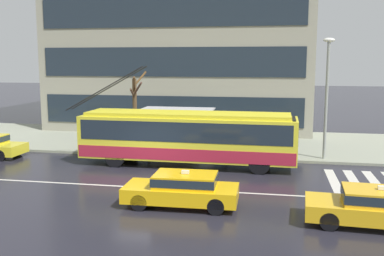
{
  "coord_description": "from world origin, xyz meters",
  "views": [
    {
      "loc": [
        5.95,
        -19.16,
        5.49
      ],
      "look_at": [
        1.6,
        4.03,
        1.86
      ],
      "focal_mm": 41.53,
      "sensor_mm": 36.0,
      "label": 1
    }
  ],
  "objects_px": {
    "bus_shelter": "(179,118)",
    "street_lamp": "(327,88)",
    "taxi_oncoming_near": "(183,188)",
    "pedestrian_at_shelter": "(226,127)",
    "trolleybus": "(188,136)",
    "pedestrian_approaching_curb": "(148,126)",
    "taxi_oncoming_far": "(378,206)",
    "street_tree_bare": "(135,106)"
  },
  "relations": [
    {
      "from": "pedestrian_at_shelter",
      "to": "street_tree_bare",
      "type": "height_order",
      "value": "street_tree_bare"
    },
    {
      "from": "taxi_oncoming_near",
      "to": "pedestrian_approaching_curb",
      "type": "height_order",
      "value": "pedestrian_approaching_curb"
    },
    {
      "from": "pedestrian_approaching_curb",
      "to": "bus_shelter",
      "type": "bearing_deg",
      "value": 39.03
    },
    {
      "from": "taxi_oncoming_near",
      "to": "bus_shelter",
      "type": "relative_size",
      "value": 1.02
    },
    {
      "from": "street_lamp",
      "to": "street_tree_bare",
      "type": "xyz_separation_m",
      "value": [
        -11.58,
        2.63,
        -1.45
      ]
    },
    {
      "from": "taxi_oncoming_far",
      "to": "street_tree_bare",
      "type": "xyz_separation_m",
      "value": [
        -12.3,
        12.31,
        1.84
      ]
    },
    {
      "from": "taxi_oncoming_far",
      "to": "street_lamp",
      "type": "bearing_deg",
      "value": 94.27
    },
    {
      "from": "taxi_oncoming_near",
      "to": "pedestrian_approaching_curb",
      "type": "distance_m",
      "value": 9.51
    },
    {
      "from": "taxi_oncoming_near",
      "to": "pedestrian_at_shelter",
      "type": "relative_size",
      "value": 2.19
    },
    {
      "from": "taxi_oncoming_far",
      "to": "street_lamp",
      "type": "height_order",
      "value": "street_lamp"
    },
    {
      "from": "street_lamp",
      "to": "pedestrian_approaching_curb",
      "type": "bearing_deg",
      "value": -178.84
    },
    {
      "from": "taxi_oncoming_far",
      "to": "pedestrian_at_shelter",
      "type": "bearing_deg",
      "value": 122.14
    },
    {
      "from": "trolleybus",
      "to": "street_lamp",
      "type": "height_order",
      "value": "street_lamp"
    },
    {
      "from": "pedestrian_at_shelter",
      "to": "street_tree_bare",
      "type": "xyz_separation_m",
      "value": [
        -6.2,
        2.59,
        0.79
      ]
    },
    {
      "from": "pedestrian_at_shelter",
      "to": "pedestrian_approaching_curb",
      "type": "height_order",
      "value": "pedestrian_at_shelter"
    },
    {
      "from": "taxi_oncoming_near",
      "to": "pedestrian_approaching_curb",
      "type": "xyz_separation_m",
      "value": [
        -3.85,
        8.64,
        1.02
      ]
    },
    {
      "from": "trolleybus",
      "to": "pedestrian_at_shelter",
      "type": "xyz_separation_m",
      "value": [
        1.76,
        2.38,
        0.21
      ]
    },
    {
      "from": "taxi_oncoming_near",
      "to": "pedestrian_at_shelter",
      "type": "distance_m",
      "value": 8.96
    },
    {
      "from": "trolleybus",
      "to": "pedestrian_at_shelter",
      "type": "relative_size",
      "value": 6.2
    },
    {
      "from": "taxi_oncoming_far",
      "to": "street_tree_bare",
      "type": "height_order",
      "value": "street_tree_bare"
    },
    {
      "from": "trolleybus",
      "to": "pedestrian_approaching_curb",
      "type": "bearing_deg",
      "value": 142.2
    },
    {
      "from": "bus_shelter",
      "to": "trolleybus",
      "type": "bearing_deg",
      "value": -70.49
    },
    {
      "from": "trolleybus",
      "to": "street_tree_bare",
      "type": "distance_m",
      "value": 6.73
    },
    {
      "from": "taxi_oncoming_far",
      "to": "pedestrian_at_shelter",
      "type": "height_order",
      "value": "pedestrian_at_shelter"
    },
    {
      "from": "trolleybus",
      "to": "pedestrian_at_shelter",
      "type": "height_order",
      "value": "trolleybus"
    },
    {
      "from": "bus_shelter",
      "to": "taxi_oncoming_far",
      "type": "bearing_deg",
      "value": -49.81
    },
    {
      "from": "pedestrian_at_shelter",
      "to": "street_lamp",
      "type": "relative_size",
      "value": 0.3
    },
    {
      "from": "pedestrian_at_shelter",
      "to": "street_tree_bare",
      "type": "relative_size",
      "value": 0.43
    },
    {
      "from": "street_tree_bare",
      "to": "taxi_oncoming_far",
      "type": "bearing_deg",
      "value": -45.01
    },
    {
      "from": "taxi_oncoming_far",
      "to": "taxi_oncoming_near",
      "type": "distance_m",
      "value": 6.83
    },
    {
      "from": "bus_shelter",
      "to": "street_lamp",
      "type": "relative_size",
      "value": 0.65
    },
    {
      "from": "trolleybus",
      "to": "taxi_oncoming_near",
      "type": "bearing_deg",
      "value": -80.47
    },
    {
      "from": "street_lamp",
      "to": "street_tree_bare",
      "type": "distance_m",
      "value": 11.96
    },
    {
      "from": "trolleybus",
      "to": "pedestrian_approaching_curb",
      "type": "xyz_separation_m",
      "value": [
        -2.76,
        2.14,
        0.18
      ]
    },
    {
      "from": "trolleybus",
      "to": "street_lamp",
      "type": "xyz_separation_m",
      "value": [
        7.15,
        2.34,
        2.45
      ]
    },
    {
      "from": "taxi_oncoming_far",
      "to": "taxi_oncoming_near",
      "type": "relative_size",
      "value": 1.06
    },
    {
      "from": "pedestrian_approaching_curb",
      "to": "street_lamp",
      "type": "distance_m",
      "value": 10.17
    },
    {
      "from": "street_lamp",
      "to": "taxi_oncoming_near",
      "type": "bearing_deg",
      "value": -124.42
    },
    {
      "from": "trolleybus",
      "to": "street_lamp",
      "type": "relative_size",
      "value": 1.89
    },
    {
      "from": "pedestrian_approaching_curb",
      "to": "street_lamp",
      "type": "relative_size",
      "value": 0.3
    },
    {
      "from": "street_lamp",
      "to": "street_tree_bare",
      "type": "bearing_deg",
      "value": 167.22
    },
    {
      "from": "taxi_oncoming_near",
      "to": "street_lamp",
      "type": "xyz_separation_m",
      "value": [
        6.06,
        8.84,
        3.3
      ]
    }
  ]
}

